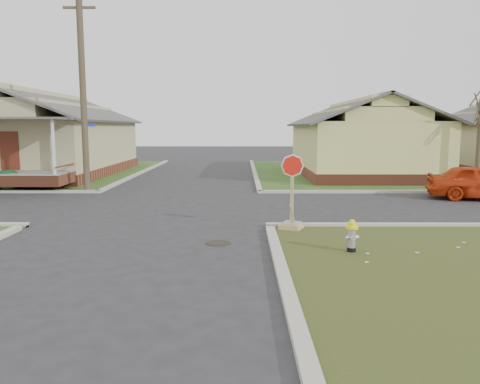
{
  "coord_description": "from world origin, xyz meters",
  "views": [
    {
      "loc": [
        2.8,
        -12.02,
        2.91
      ],
      "look_at": [
        2.74,
        1.0,
        1.1
      ],
      "focal_mm": 35.0,
      "sensor_mm": 36.0,
      "label": 1
    }
  ],
  "objects": [
    {
      "name": "curbs",
      "position": [
        0.0,
        5.0,
        0.0
      ],
      "size": [
        80.0,
        40.0,
        0.12
      ],
      "primitive_type": null,
      "color": "#ADAB9D",
      "rests_on": "ground"
    },
    {
      "name": "hedge_right",
      "position": [
        -7.76,
        8.91,
        0.55
      ],
      "size": [
        1.32,
        1.08,
        1.01
      ],
      "primitive_type": "ellipsoid",
      "color": "#153C1C",
      "rests_on": "verge_far_left"
    },
    {
      "name": "side_house_yellow",
      "position": [
        10.0,
        16.5,
        2.19
      ],
      "size": [
        7.6,
        11.6,
        4.7
      ],
      "color": "brown",
      "rests_on": "ground"
    },
    {
      "name": "stop_sign",
      "position": [
        4.21,
        1.01,
        0.51
      ],
      "size": [
        0.6,
        0.59,
        2.12
      ],
      "rotation": [
        0.0,
        0.0,
        -0.43
      ],
      "color": "tan",
      "rests_on": "ground"
    },
    {
      "name": "ground",
      "position": [
        0.0,
        0.0,
        0.0
      ],
      "size": [
        120.0,
        120.0,
        0.0
      ],
      "primitive_type": "plane",
      "color": "#262628",
      "rests_on": "ground"
    },
    {
      "name": "utility_pole",
      "position": [
        -4.2,
        8.9,
        4.66
      ],
      "size": [
        1.8,
        0.28,
        9.0
      ],
      "color": "#463C28",
      "rests_on": "ground"
    },
    {
      "name": "corner_house",
      "position": [
        -10.0,
        16.68,
        2.28
      ],
      "size": [
        10.1,
        15.5,
        5.3
      ],
      "color": "brown",
      "rests_on": "ground"
    },
    {
      "name": "manhole",
      "position": [
        2.2,
        -0.5,
        0.01
      ],
      "size": [
        0.64,
        0.64,
        0.01
      ],
      "primitive_type": "cylinder",
      "color": "black",
      "rests_on": "ground"
    },
    {
      "name": "tree_mid_right",
      "position": [
        14.0,
        10.2,
        2.15
      ],
      "size": [
        0.22,
        0.22,
        4.2
      ],
      "primitive_type": "cylinder",
      "color": "#463C28",
      "rests_on": "verge_far_right"
    },
    {
      "name": "fire_hydrant",
      "position": [
        5.34,
        -1.46,
        0.47
      ],
      "size": [
        0.28,
        0.28,
        0.76
      ],
      "rotation": [
        0.0,
        0.0,
        0.24
      ],
      "color": "black",
      "rests_on": "ground"
    }
  ]
}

